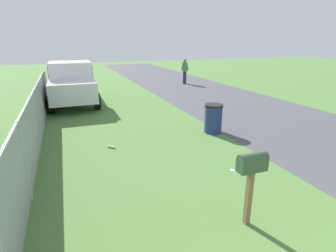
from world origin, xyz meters
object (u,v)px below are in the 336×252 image
mailbox (252,168)px  trash_bin (213,118)px  pickup_truck (72,81)px  pedestrian (185,69)px

mailbox → trash_bin: size_ratio=1.35×
pickup_truck → pedestrian: size_ratio=3.10×
mailbox → pickup_truck: 11.10m
pickup_truck → pedestrian: 8.66m
trash_bin → mailbox: bearing=156.6°
pickup_truck → trash_bin: bearing=34.5°
mailbox → pedestrian: size_ratio=0.75×
pickup_truck → trash_bin: 7.75m
mailbox → trash_bin: bearing=-22.8°
mailbox → pickup_truck: (10.84, 2.39, 0.04)m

